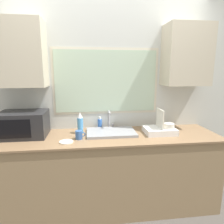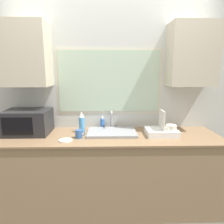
% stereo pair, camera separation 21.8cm
% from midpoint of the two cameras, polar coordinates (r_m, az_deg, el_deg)
% --- Properties ---
extents(countertop, '(2.52, 0.70, 0.90)m').
position_cam_midpoint_polar(countertop, '(2.48, 1.94, -16.57)').
color(countertop, '#8C7251').
rests_on(countertop, ground_plane).
extents(wall_back, '(6.00, 0.38, 2.60)m').
position_cam_midpoint_polar(wall_back, '(2.52, 1.66, 6.69)').
color(wall_back, silver).
rests_on(wall_back, ground_plane).
extents(sink_basin, '(0.57, 0.38, 0.03)m').
position_cam_midpoint_polar(sink_basin, '(2.36, 2.59, -5.85)').
color(sink_basin, gray).
rests_on(sink_basin, countertop).
extents(faucet, '(0.08, 0.16, 0.23)m').
position_cam_midpoint_polar(faucet, '(2.52, 2.41, -1.87)').
color(faucet, '#99999E').
rests_on(faucet, countertop).
extents(microwave, '(0.51, 0.39, 0.28)m').
position_cam_midpoint_polar(microwave, '(2.49, -20.68, -2.68)').
color(microwave, '#232326').
rests_on(microwave, countertop).
extents(dish_rack, '(0.35, 0.28, 0.29)m').
position_cam_midpoint_polar(dish_rack, '(2.40, 16.75, -5.17)').
color(dish_rack, white).
rests_on(dish_rack, countertop).
extents(spray_bottle, '(0.07, 0.07, 0.25)m').
position_cam_midpoint_polar(spray_bottle, '(2.39, -6.09, -3.03)').
color(spray_bottle, '#4C99D8').
rests_on(spray_bottle, countertop).
extents(soap_bottle, '(0.05, 0.05, 0.16)m').
position_cam_midpoint_polar(soap_bottle, '(2.56, -0.33, -3.24)').
color(soap_bottle, blue).
rests_on(soap_bottle, countertop).
extents(mug_near_sink, '(0.11, 0.07, 0.09)m').
position_cam_midpoint_polar(mug_near_sink, '(2.21, -6.69, -6.27)').
color(mug_near_sink, '#335999').
rests_on(mug_near_sink, countertop).
extents(small_plate, '(0.14, 0.14, 0.01)m').
position_cam_midpoint_polar(small_plate, '(2.16, -10.31, -7.99)').
color(small_plate, silver).
rests_on(small_plate, countertop).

